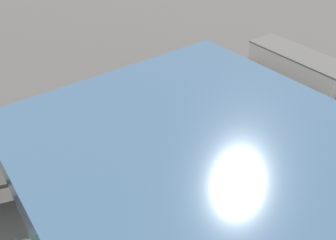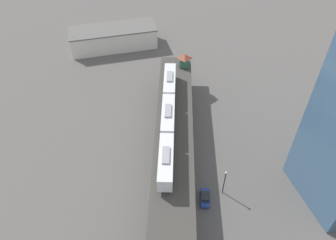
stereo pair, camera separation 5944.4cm
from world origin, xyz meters
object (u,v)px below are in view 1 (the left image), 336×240
Objects in this scene: signal_hut at (287,106)px; street_car_blue at (104,199)px; street_lamp at (119,201)px; subway_train at (168,116)px; warehouse_building at (297,64)px.

signal_hut reaches higher than street_car_blue.
street_lamp is (4.22, 0.77, 3.17)m from street_car_blue.
subway_train reaches higher than street_car_blue.
street_lamp reaches higher than warehouse_building.
subway_train is 18.93m from street_car_blue.
street_car_blue is (3.20, -16.37, -8.96)m from subway_train.
street_car_blue is 0.16× the size of warehouse_building.
subway_train is at bearing -84.58° from warehouse_building.
subway_train is 1.25× the size of warehouse_building.
subway_train reaches higher than warehouse_building.
signal_hut is 32.70m from warehouse_building.
street_car_blue is 0.68× the size of street_lamp.
warehouse_building reaches higher than street_car_blue.
warehouse_building is at bearing 100.54° from street_lamp.
subway_train is 50.20m from warehouse_building.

